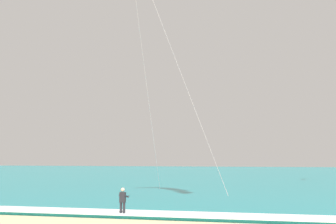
% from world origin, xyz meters
% --- Properties ---
extents(sea, '(200.00, 120.00, 0.20)m').
position_xyz_m(sea, '(0.00, 71.73, 0.10)').
color(sea, teal).
rests_on(sea, ground).
extents(surf_foam, '(200.00, 2.41, 0.04)m').
position_xyz_m(surf_foam, '(0.00, 12.73, 0.22)').
color(surf_foam, white).
rests_on(surf_foam, sea).
extents(surfboard, '(0.54, 1.43, 0.09)m').
position_xyz_m(surfboard, '(-3.86, 12.30, 0.03)').
color(surfboard, '#239EC6').
rests_on(surfboard, ground).
extents(kitesurfer, '(0.55, 0.54, 1.69)m').
position_xyz_m(kitesurfer, '(-3.86, 12.32, 0.94)').
color(kitesurfer, '#232328').
rests_on(kitesurfer, ground).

